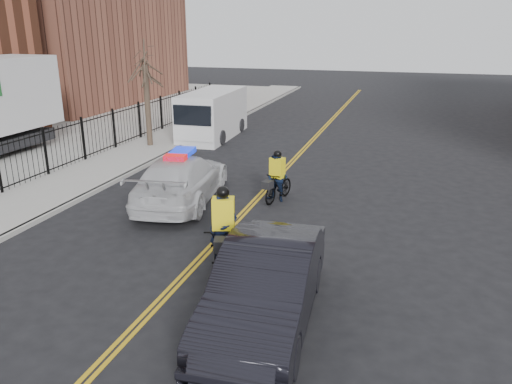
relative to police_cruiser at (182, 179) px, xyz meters
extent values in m
plane|color=black|center=(2.45, -2.96, -0.84)|extent=(120.00, 120.00, 0.00)
cube|color=#BF9416|center=(2.37, 5.04, -0.84)|extent=(0.10, 60.00, 0.01)
cube|color=#BF9416|center=(2.53, 5.04, -0.84)|extent=(0.10, 60.00, 0.01)
cube|color=gray|center=(-5.05, 5.04, -0.77)|extent=(3.00, 60.00, 0.15)
cube|color=gray|center=(-3.55, 5.04, -0.77)|extent=(0.20, 60.00, 0.15)
cube|color=brown|center=(-20.55, 21.04, 6.16)|extent=(14.00, 18.00, 14.00)
cylinder|color=#33291E|center=(-5.15, 7.04, 1.31)|extent=(0.28, 0.28, 4.00)
imported|color=silver|center=(0.00, 0.00, -0.01)|extent=(3.18, 6.05, 1.67)
cube|color=#0C26CC|center=(0.00, 0.00, 0.91)|extent=(0.92, 1.62, 0.16)
imported|color=black|center=(4.99, -6.50, 0.04)|extent=(2.23, 5.45, 1.76)
cube|color=silver|center=(-3.05, 10.50, 0.43)|extent=(2.47, 6.07, 2.55)
cube|color=silver|center=(-2.94, 7.90, 0.21)|extent=(2.20, 0.98, 1.33)
cube|color=black|center=(-2.92, 7.45, 0.87)|extent=(2.00, 0.20, 1.00)
cylinder|color=black|center=(-4.02, 8.68, -0.46)|extent=(0.31, 0.79, 0.78)
cylinder|color=black|center=(-1.92, 8.77, -0.46)|extent=(0.31, 0.79, 0.78)
cylinder|color=black|center=(-4.17, 12.22, -0.46)|extent=(0.31, 0.79, 0.78)
cylinder|color=black|center=(-2.07, 12.31, -0.46)|extent=(0.31, 0.79, 0.78)
cylinder|color=black|center=(-11.48, 5.67, -0.23)|extent=(0.13, 0.13, 1.24)
imported|color=black|center=(3.17, -4.15, -0.27)|extent=(1.35, 2.31, 1.15)
imported|color=black|center=(3.17, -4.15, 0.14)|extent=(0.82, 0.66, 1.96)
cube|color=yellow|center=(3.17, -4.15, 0.57)|extent=(0.65, 0.53, 0.82)
sphere|color=black|center=(3.17, -4.15, 1.13)|extent=(0.33, 0.33, 0.33)
cube|color=black|center=(3.39, -4.88, 0.05)|extent=(0.46, 0.49, 0.31)
imported|color=black|center=(3.18, 1.10, -0.29)|extent=(0.96, 1.90, 1.10)
imported|color=black|center=(3.18, 1.10, 0.01)|extent=(0.96, 0.83, 1.70)
cube|color=yellow|center=(3.18, 1.10, 0.38)|extent=(0.55, 0.44, 0.71)
sphere|color=black|center=(3.18, 1.10, 0.87)|extent=(0.29, 0.29, 0.29)
cube|color=black|center=(3.02, 0.46, -0.07)|extent=(0.39, 0.42, 0.26)
camera|label=1|loc=(7.50, -15.21, 5.09)|focal=35.00mm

